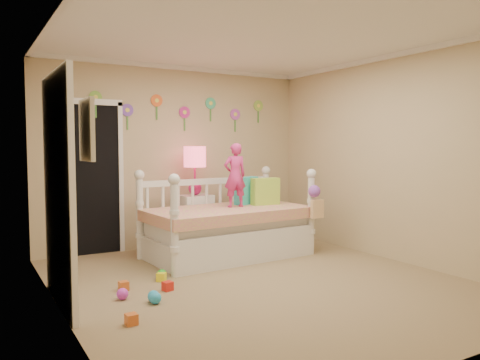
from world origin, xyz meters
TOP-DOWN VIEW (x-y plane):
  - floor at (0.00, 0.00)m, footprint 4.00×4.50m
  - ceiling at (0.00, 0.00)m, footprint 4.00×4.50m
  - back_wall at (0.00, 2.25)m, footprint 4.00×0.01m
  - left_wall at (-2.00, 0.00)m, footprint 0.01×4.50m
  - right_wall at (2.00, 0.00)m, footprint 0.01×4.50m
  - crown_molding at (0.00, 0.00)m, footprint 4.00×4.50m
  - daybed at (0.27, 1.22)m, footprint 2.20×1.27m
  - pillow_turquoise at (0.68, 1.43)m, footprint 0.40×0.25m
  - pillow_lime at (0.88, 1.24)m, footprint 0.40×0.17m
  - child at (0.39, 1.22)m, footprint 0.33×0.24m
  - nightstand at (0.14, 1.94)m, footprint 0.48×0.38m
  - table_lamp at (0.14, 1.94)m, footprint 0.31×0.31m
  - closet_doorway at (-1.25, 2.23)m, footprint 0.90×0.04m
  - flower_decals at (-0.09, 2.24)m, footprint 3.40×0.02m
  - mirror_closet at (-1.96, 0.30)m, footprint 0.07×1.30m
  - wall_picture at (-1.97, -0.90)m, footprint 0.05×0.34m
  - hanging_bag at (1.29, 0.67)m, footprint 0.20×0.16m
  - toy_scatter at (-1.22, 0.14)m, footprint 1.15×1.48m

SIDE VIEW (x-z plane):
  - floor at x=0.00m, z-range -0.01..0.01m
  - toy_scatter at x=-1.22m, z-range 0.00..0.11m
  - nightstand at x=0.14m, z-range 0.00..0.75m
  - daybed at x=0.27m, z-range 0.00..1.16m
  - hanging_bag at x=1.29m, z-range 0.52..0.88m
  - pillow_lime at x=0.88m, z-range 0.64..1.01m
  - pillow_turquoise at x=0.68m, z-range 0.64..1.02m
  - closet_doorway at x=-1.25m, z-range 0.00..2.07m
  - mirror_closet at x=-1.96m, z-range 0.00..2.10m
  - child at x=0.39m, z-range 0.64..1.48m
  - table_lamp at x=0.14m, z-range 0.87..1.56m
  - back_wall at x=0.00m, z-range 0.00..2.60m
  - left_wall at x=-2.00m, z-range 0.00..2.60m
  - right_wall at x=2.00m, z-range 0.00..2.60m
  - wall_picture at x=-1.97m, z-range 1.34..1.76m
  - flower_decals at x=-0.09m, z-range 1.69..2.19m
  - crown_molding at x=0.00m, z-range 2.54..2.60m
  - ceiling at x=0.00m, z-range 2.60..2.60m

